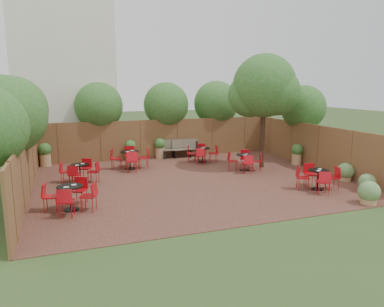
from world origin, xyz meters
name	(u,v)px	position (x,y,z in m)	size (l,w,h in m)	color
ground	(193,180)	(0.00, 0.00, 0.00)	(80.00, 80.00, 0.00)	#354F23
courtyard_paving	(193,180)	(0.00, 0.00, 0.01)	(12.00, 10.00, 0.02)	#3E1F19
fence_back	(160,139)	(0.00, 5.00, 1.00)	(12.00, 0.08, 2.00)	brown
fence_left	(27,167)	(-6.00, 0.00, 1.00)	(0.08, 10.00, 2.00)	brown
fence_right	(318,147)	(6.00, 0.00, 1.00)	(0.08, 10.00, 2.00)	brown
neighbour_building	(65,81)	(-4.50, 8.00, 4.00)	(5.00, 4.00, 8.00)	silver
overhang_foliage	(124,109)	(-2.18, 2.92, 2.74)	(15.64, 10.68, 2.66)	#2B5D1E
courtyard_tree	(264,89)	(3.77, 1.08, 3.58)	(2.92, 2.84, 5.12)	black
park_bench_left	(186,148)	(1.27, 4.63, 0.49)	(1.53, 0.62, 0.92)	brown
park_bench_right	(177,148)	(0.78, 4.63, 0.50)	(1.54, 0.58, 0.93)	brown
bistro_tables	(174,168)	(-0.63, 0.54, 0.46)	(10.06, 7.34, 0.94)	black
planters	(149,151)	(-0.89, 3.91, 0.58)	(11.87, 4.24, 1.09)	#AA8255
low_shrubs	(359,182)	(5.04, -3.49, 0.36)	(2.05, 3.20, 0.74)	#AA8255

